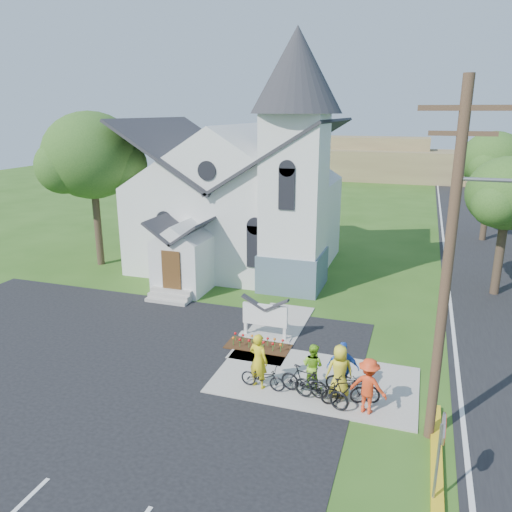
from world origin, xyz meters
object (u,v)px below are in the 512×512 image
(stop_sign, at_px, (442,440))
(cyclist_3, at_px, (368,386))
(cyclist_2, at_px, (343,368))
(bike_4, at_px, (352,384))
(cyclist_4, at_px, (340,371))
(utility_pole, at_px, (451,259))
(bike_3, at_px, (345,391))
(bike_2, at_px, (321,389))
(bike_0, at_px, (263,377))
(church_sign, at_px, (265,315))
(cyclist_1, at_px, (313,366))
(bike_1, at_px, (304,381))
(cyclist_0, at_px, (258,361))

(stop_sign, height_order, cyclist_3, stop_sign)
(stop_sign, distance_m, cyclist_2, 5.15)
(bike_4, bearing_deg, cyclist_3, -128.38)
(cyclist_3, bearing_deg, cyclist_4, -20.38)
(utility_pole, xyz_separation_m, bike_3, (-2.66, 0.80, -4.89))
(bike_2, bearing_deg, cyclist_4, -18.95)
(cyclist_4, height_order, bike_4, cyclist_4)
(bike_0, relative_size, bike_3, 1.02)
(cyclist_4, distance_m, bike_4, 0.60)
(cyclist_3, bearing_deg, bike_3, -2.86)
(church_sign, bearing_deg, cyclist_3, -41.41)
(utility_pole, distance_m, cyclist_1, 6.15)
(cyclist_2, relative_size, cyclist_3, 1.01)
(bike_3, bearing_deg, bike_4, -44.88)
(cyclist_3, height_order, bike_4, cyclist_3)
(bike_1, bearing_deg, utility_pole, -91.85)
(utility_pole, distance_m, cyclist_2, 5.47)
(bike_0, distance_m, cyclist_1, 1.73)
(cyclist_0, distance_m, bike_1, 1.66)
(cyclist_2, bearing_deg, bike_0, 6.78)
(church_sign, distance_m, bike_1, 4.57)
(cyclist_4, bearing_deg, utility_pole, 136.57)
(cyclist_0, xyz_separation_m, cyclist_3, (3.70, -0.34, -0.07))
(stop_sign, xyz_separation_m, bike_4, (-2.55, 3.97, -1.24))
(bike_1, xyz_separation_m, cyclist_4, (1.10, 0.29, 0.39))
(bike_0, bearing_deg, stop_sign, -119.03)
(cyclist_0, bearing_deg, stop_sign, 164.69)
(cyclist_1, xyz_separation_m, bike_4, (1.39, -0.22, -0.30))
(cyclist_0, distance_m, bike_2, 2.30)
(stop_sign, distance_m, bike_1, 5.61)
(cyclist_0, bearing_deg, bike_3, -165.45)
(stop_sign, xyz_separation_m, cyclist_3, (-1.99, 3.30, -0.83))
(bike_0, relative_size, bike_4, 0.84)
(cyclist_0, distance_m, cyclist_4, 2.72)
(church_sign, distance_m, utility_pole, 9.18)
(stop_sign, bearing_deg, bike_1, 138.28)
(cyclist_0, distance_m, cyclist_3, 3.71)
(stop_sign, distance_m, bike_4, 4.88)
(cyclist_2, bearing_deg, bike_1, 18.19)
(church_sign, distance_m, bike_2, 5.20)
(stop_sign, xyz_separation_m, cyclist_2, (-2.91, 4.17, -0.82))
(cyclist_0, xyz_separation_m, bike_3, (2.95, -0.14, -0.51))
(church_sign, relative_size, cyclist_2, 1.21)
(cyclist_2, bearing_deg, utility_pole, 146.69)
(church_sign, bearing_deg, cyclist_0, -75.78)
(stop_sign, relative_size, cyclist_0, 1.27)
(cyclist_0, height_order, bike_4, cyclist_0)
(bike_1, xyz_separation_m, cyclist_2, (1.17, 0.53, 0.40))
(stop_sign, bearing_deg, bike_0, 146.96)
(stop_sign, bearing_deg, cyclist_1, 133.22)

